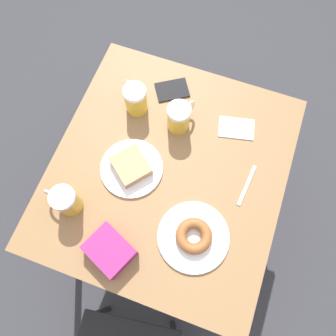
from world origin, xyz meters
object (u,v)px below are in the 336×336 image
plate_with_cake (131,167)px  beer_mug_center (135,99)px  beer_mug_right (179,117)px  fork (247,185)px  passport_near_edge (172,90)px  blue_pouch (110,250)px  beer_mug_left (66,201)px  napkin_folded (236,128)px  plate_with_donut (194,236)px

plate_with_cake → beer_mug_center: size_ratio=1.87×
beer_mug_right → plate_with_cake: bearing=65.6°
fork → passport_near_edge: size_ratio=1.06×
blue_pouch → beer_mug_left: bearing=-26.6°
napkin_folded → passport_near_edge: size_ratio=0.97×
napkin_folded → blue_pouch: (0.27, 0.58, 0.03)m
fork → blue_pouch: (0.36, 0.38, 0.03)m
blue_pouch → beer_mug_center: bearing=-77.2°
beer_mug_left → beer_mug_right: (-0.25, -0.42, 0.00)m
beer_mug_center → passport_near_edge: bearing=-131.5°
beer_mug_right → blue_pouch: (0.06, 0.52, -0.03)m
beer_mug_right → blue_pouch: size_ratio=0.69×
plate_with_cake → beer_mug_right: 0.25m
beer_mug_center → beer_mug_left: bearing=80.5°
passport_near_edge → beer_mug_center: bearing=48.5°
beer_mug_center → beer_mug_right: bearing=174.5°
beer_mug_center → blue_pouch: (-0.12, 0.54, -0.03)m
beer_mug_center → passport_near_edge: 0.17m
plate_with_cake → beer_mug_center: 0.26m
plate_with_donut → beer_mug_center: bearing=-47.7°
beer_mug_left → blue_pouch: beer_mug_left is taller
blue_pouch → plate_with_donut: bearing=-150.4°
plate_with_cake → blue_pouch: blue_pouch is taller
plate_with_cake → plate_with_donut: plate_with_cake is taller
beer_mug_left → fork: (-0.56, -0.28, -0.06)m
passport_near_edge → blue_pouch: size_ratio=0.87×
plate_with_cake → passport_near_edge: size_ratio=1.48×
plate_with_donut → beer_mug_left: (0.44, 0.04, 0.04)m
fork → passport_near_edge: passport_near_edge is taller
plate_with_donut → plate_with_cake: bearing=-28.7°
beer_mug_center → napkin_folded: bearing=-173.8°
plate_with_cake → napkin_folded: (-0.31, -0.29, -0.01)m
passport_near_edge → napkin_folded: bearing=165.2°
plate_with_donut → beer_mug_right: size_ratio=1.99×
passport_near_edge → blue_pouch: (-0.02, 0.66, 0.03)m
plate_with_donut → napkin_folded: (-0.03, -0.44, -0.01)m
plate_with_cake → napkin_folded: bearing=-137.7°
napkin_folded → blue_pouch: 0.64m
plate_with_cake → beer_mug_center: bearing=-72.5°
plate_with_cake → blue_pouch: 0.30m
passport_near_edge → plate_with_cake: bearing=85.6°
blue_pouch → beer_mug_right: bearing=-96.2°
beer_mug_left → fork: 0.63m
plate_with_donut → blue_pouch: size_ratio=1.38×
beer_mug_left → blue_pouch: (-0.20, 0.10, -0.03)m
fork → passport_near_edge: bearing=-36.2°
beer_mug_center → beer_mug_right: size_ratio=0.99×
plate_with_cake → beer_mug_right: beer_mug_right is taller
plate_with_cake → passport_near_edge: 0.36m
plate_with_donut → blue_pouch: blue_pouch is taller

